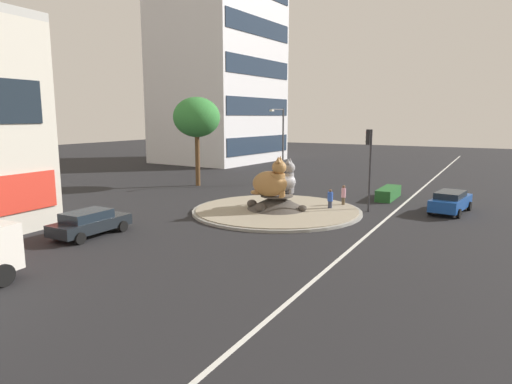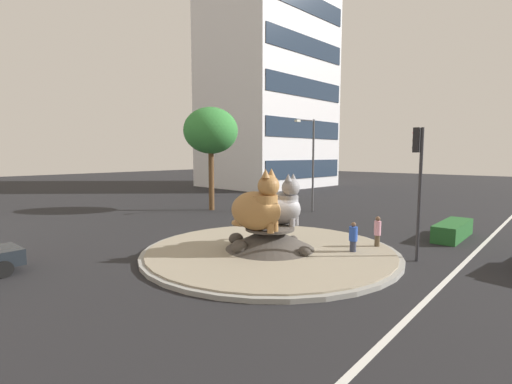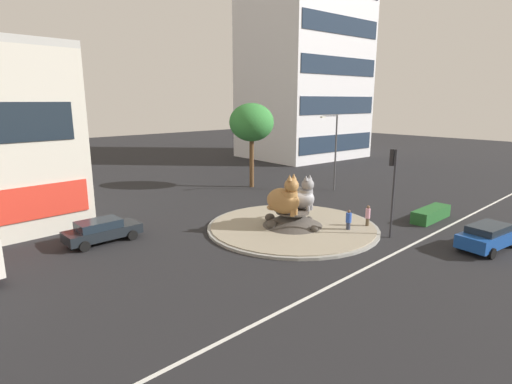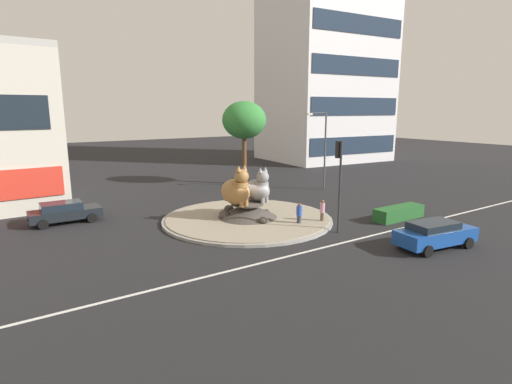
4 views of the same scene
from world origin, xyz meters
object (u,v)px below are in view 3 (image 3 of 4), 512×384
Objects in this scene: traffic_light_mast at (393,177)px; pedestrian_blue_shirt at (349,221)px; cat_statue_grey at (302,196)px; office_tower at (304,50)px; broadleaf_tree_behind_island at (252,123)px; sedan_on_far_lane at (102,230)px; streetlight_arm at (334,147)px; hatchback_near_shophouse at (489,236)px; cat_statue_tabby at (285,199)px; pedestrian_pink_shirt at (368,216)px.

traffic_light_mast reaches higher than pedestrian_blue_shirt.
office_tower reaches higher than cat_statue_grey.
sedan_on_far_lane is (-18.12, -5.83, -5.76)m from broadleaf_tree_behind_island.
hatchback_near_shophouse is at bearing 81.87° from streetlight_arm.
sedan_on_far_lane is at bearing -162.16° from broadleaf_tree_behind_island.
hatchback_near_shophouse is at bearing -119.69° from office_tower.
pedestrian_pink_shirt is at bearing 41.46° from cat_statue_tabby.
traffic_light_mast is 18.62m from sedan_on_far_lane.
cat_statue_tabby is 1.12× the size of cat_statue_grey.
cat_statue_tabby is at bearing 129.67° from hatchback_near_shophouse.
hatchback_near_shophouse is (16.46, -17.03, 0.04)m from sedan_on_far_lane.
streetlight_arm is at bearing 102.63° from cat_statue_tabby.
pedestrian_blue_shirt is at bearing -130.54° from office_tower.
cat_statue_tabby reaches higher than pedestrian_pink_shirt.
pedestrian_pink_shirt is at bearing -102.98° from broadleaf_tree_behind_island.
office_tower reaches higher than pedestrian_blue_shirt.
traffic_light_mast is at bearing -103.10° from broadleaf_tree_behind_island.
traffic_light_mast is at bearing -126.93° from office_tower.
sedan_on_far_lane is (-9.91, 6.38, -1.49)m from cat_statue_tabby.
pedestrian_pink_shirt reaches higher than hatchback_near_shophouse.
cat_statue_tabby reaches higher than sedan_on_far_lane.
cat_statue_tabby reaches higher than pedestrian_blue_shirt.
traffic_light_mast is 0.68× the size of broadleaf_tree_behind_island.
cat_statue_tabby reaches higher than cat_statue_grey.
office_tower is at bearing 64.12° from hatchback_near_shophouse.
pedestrian_blue_shirt is 8.33m from hatchback_near_shophouse.
hatchback_near_shophouse is at bearing -76.10° from pedestrian_pink_shirt.
cat_statue_grey is 11.77m from hatchback_near_shophouse.
broadleaf_tree_behind_island is 1.86× the size of sedan_on_far_lane.
office_tower is at bearing 45.67° from pedestrian_pink_shirt.
broadleaf_tree_behind_island is (8.21, 12.21, 4.27)m from cat_statue_tabby.
cat_statue_grey is at bearing -135.26° from office_tower.
office_tower is at bearing -45.81° from traffic_light_mast.
traffic_light_mast is at bearing -39.95° from sedan_on_far_lane.
pedestrian_blue_shirt is at bearing 54.15° from streetlight_arm.
broadleaf_tree_behind_island is 17.23m from pedestrian_blue_shirt.
office_tower reaches higher than hatchback_near_shophouse.
cat_statue_tabby is 4.53m from pedestrian_blue_shirt.
traffic_light_mast is at bearing -105.87° from pedestrian_pink_shirt.
traffic_light_mast is 14.00m from streetlight_arm.
hatchback_near_shophouse is at bearing 17.17° from cat_statue_grey.
office_tower is at bearing 123.73° from cat_statue_grey.
pedestrian_blue_shirt is (-9.94, -8.61, -3.44)m from streetlight_arm.
traffic_light_mast reaches higher than hatchback_near_shophouse.
pedestrian_pink_shirt is 0.34× the size of hatchback_near_shophouse.
broadleaf_tree_behind_island is at bearing 145.52° from cat_statue_grey.
office_tower is 26.42m from broadleaf_tree_behind_island.
cat_statue_grey is at bearing 121.99° from hatchback_near_shophouse.
pedestrian_pink_shirt is (0.47, 1.87, -3.07)m from traffic_light_mast.
cat_statue_tabby is 11.88m from sedan_on_far_lane.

